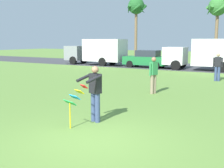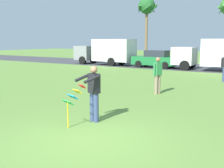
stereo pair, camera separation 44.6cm
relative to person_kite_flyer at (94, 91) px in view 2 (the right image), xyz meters
The scene contains 8 objects.
ground_plane 1.90m from the person_kite_flyer, 59.10° to the right, with size 120.00×120.00×0.00m, color olive.
person_kite_flyer is the anchor object (origin of this frame).
kite_held 0.78m from the person_kite_flyer, 104.24° to the right, with size 0.56×0.72×1.23m.
parked_truck_grey_van 20.66m from the person_kite_flyer, 123.16° to the left, with size 6.73×2.20×2.62m.
parked_car_green 18.27m from the person_kite_flyer, 108.78° to the left, with size 4.23×1.90×1.60m.
parked_truck_white_box 17.30m from the person_kite_flyer, 90.86° to the left, with size 6.76×2.27×2.62m.
palm_tree_left_near 29.77m from the person_kite_flyer, 113.45° to the left, with size 2.58×2.71×7.95m.
person_walker_near 5.33m from the person_kite_flyer, 92.92° to the left, with size 0.32×0.55×1.73m.
Camera 2 is at (4.30, -5.38, 2.49)m, focal length 45.39 mm.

